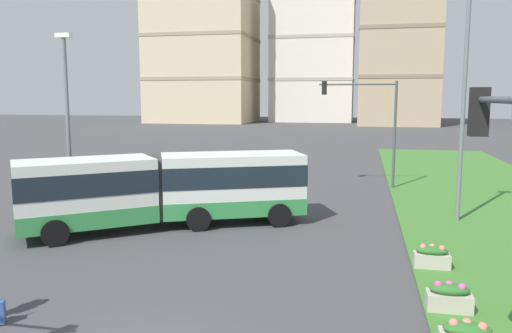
# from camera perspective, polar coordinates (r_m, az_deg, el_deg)

# --- Properties ---
(articulated_bus) EXTENTS (11.30, 8.10, 3.00)m
(articulated_bus) POSITION_cam_1_polar(r_m,az_deg,el_deg) (21.36, -10.01, -2.44)
(articulated_bus) COLOR silver
(articulated_bus) RESTS_ON ground
(car_black_sedan) EXTENTS (4.54, 2.33, 1.58)m
(car_black_sedan) POSITION_cam_1_polar(r_m,az_deg,el_deg) (35.06, -5.53, 0.15)
(car_black_sedan) COLOR black
(car_black_sedan) RESTS_ON ground
(flower_planter_1) EXTENTS (1.10, 0.56, 0.74)m
(flower_planter_1) POSITION_cam_1_polar(r_m,az_deg,el_deg) (14.02, 21.01, -13.58)
(flower_planter_1) COLOR #B7AD9E
(flower_planter_1) RESTS_ON grass_median
(flower_planter_2) EXTENTS (1.10, 0.56, 0.74)m
(flower_planter_2) POSITION_cam_1_polar(r_m,az_deg,el_deg) (17.12, 19.27, -9.58)
(flower_planter_2) COLOR #B7AD9E
(flower_planter_2) RESTS_ON grass_median
(traffic_light_far_right) EXTENTS (4.55, 0.28, 6.37)m
(traffic_light_far_right) POSITION_cam_1_polar(r_m,az_deg,el_deg) (30.68, 12.76, 5.73)
(traffic_light_far_right) COLOR #474C51
(traffic_light_far_right) RESTS_ON ground
(traffic_light_near_right) EXTENTS (0.28, 3.62, 5.59)m
(traffic_light_near_right) POSITION_cam_1_polar(r_m,az_deg,el_deg) (7.29, 26.58, -5.37)
(traffic_light_near_right) COLOR #474C51
(traffic_light_near_right) RESTS_ON ground
(streetlight_left) EXTENTS (0.70, 0.28, 8.21)m
(streetlight_left) POSITION_cam_1_polar(r_m,az_deg,el_deg) (24.13, -20.53, 5.25)
(streetlight_left) COLOR slate
(streetlight_left) RESTS_ON ground
(streetlight_median) EXTENTS (0.70, 0.28, 9.73)m
(streetlight_median) POSITION_cam_1_polar(r_m,az_deg,el_deg) (23.26, 22.43, 6.99)
(streetlight_median) COLOR slate
(streetlight_median) RESTS_ON ground
(apartment_tower_west) EXTENTS (21.59, 18.94, 35.43)m
(apartment_tower_west) POSITION_cam_1_polar(r_m,az_deg,el_deg) (113.39, -5.99, 14.04)
(apartment_tower_west) COLOR beige
(apartment_tower_west) RESTS_ON ground
(apartment_tower_westcentre) EXTENTS (18.02, 15.71, 35.63)m
(apartment_tower_westcentre) POSITION_cam_1_polar(r_m,az_deg,el_deg) (117.06, 6.55, 13.88)
(apartment_tower_westcentre) COLOR silver
(apartment_tower_westcentre) RESTS_ON ground
(apartment_tower_centre) EXTENTS (14.95, 17.52, 35.39)m
(apartment_tower_centre) POSITION_cam_1_polar(r_m,az_deg,el_deg) (105.28, 15.82, 14.26)
(apartment_tower_centre) COLOR tan
(apartment_tower_centre) RESTS_ON ground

